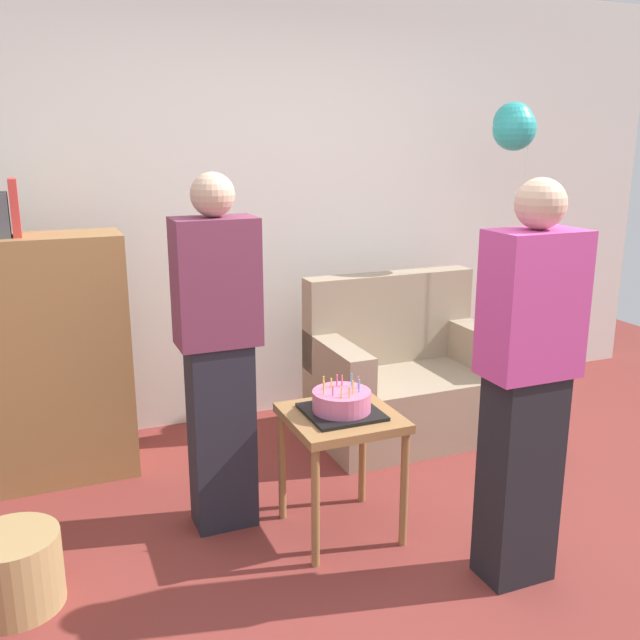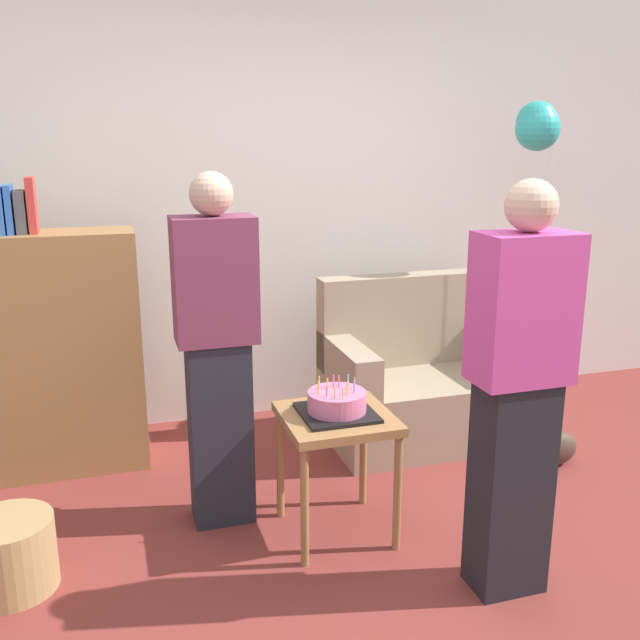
{
  "view_description": "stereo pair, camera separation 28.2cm",
  "coord_description": "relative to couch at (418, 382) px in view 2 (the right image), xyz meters",
  "views": [
    {
      "loc": [
        -1.34,
        -2.18,
        1.77
      ],
      "look_at": [
        -0.15,
        0.71,
        0.95
      ],
      "focal_mm": 39.3,
      "sensor_mm": 36.0,
      "label": 1
    },
    {
      "loc": [
        -1.07,
        -2.27,
        1.77
      ],
      "look_at": [
        -0.15,
        0.71,
        0.95
      ],
      "focal_mm": 39.3,
      "sensor_mm": 36.0,
      "label": 2
    }
  ],
  "objects": [
    {
      "name": "couch",
      "position": [
        0.0,
        0.0,
        0.0
      ],
      "size": [
        1.1,
        0.7,
        0.96
      ],
      "color": "gray",
      "rests_on": "ground_plane"
    },
    {
      "name": "wall_back",
      "position": [
        -0.67,
        0.7,
        1.01
      ],
      "size": [
        6.0,
        0.1,
        2.7
      ],
      "primitive_type": "cube",
      "color": "silver",
      "rests_on": "ground_plane"
    },
    {
      "name": "balloon_bunch",
      "position": [
        0.75,
        0.08,
        1.49
      ],
      "size": [
        0.26,
        0.27,
        1.98
      ],
      "color": "silver",
      "rests_on": "ground_plane"
    },
    {
      "name": "bookshelf",
      "position": [
        -2.0,
        0.18,
        0.33
      ],
      "size": [
        0.8,
        0.36,
        1.61
      ],
      "color": "olive",
      "rests_on": "ground_plane"
    },
    {
      "name": "person_holding_cake",
      "position": [
        -0.29,
        -1.47,
        0.49
      ],
      "size": [
        0.36,
        0.22,
        1.63
      ],
      "rotation": [
        0.0,
        0.0,
        2.8
      ],
      "color": "black",
      "rests_on": "ground_plane"
    },
    {
      "name": "side_table",
      "position": [
        -0.82,
        -0.89,
        0.15
      ],
      "size": [
        0.48,
        0.48,
        0.58
      ],
      "color": "olive",
      "rests_on": "ground_plane"
    },
    {
      "name": "ground_plane",
      "position": [
        -0.67,
        -1.35,
        -0.34
      ],
      "size": [
        8.0,
        8.0,
        0.0
      ],
      "primitive_type": "plane",
      "color": "maroon"
    },
    {
      "name": "birthday_cake",
      "position": [
        -0.82,
        -0.89,
        0.29
      ],
      "size": [
        0.32,
        0.32,
        0.17
      ],
      "color": "black",
      "rests_on": "side_table"
    },
    {
      "name": "wicker_basket",
      "position": [
        -2.2,
        -0.9,
        -0.19
      ],
      "size": [
        0.36,
        0.36,
        0.3
      ],
      "primitive_type": "cylinder",
      "color": "#A88451",
      "rests_on": "ground_plane"
    },
    {
      "name": "person_blowing_candles",
      "position": [
        -1.29,
        -0.61,
        0.49
      ],
      "size": [
        0.36,
        0.22,
        1.63
      ],
      "rotation": [
        0.0,
        0.0,
        -0.17
      ],
      "color": "#23232D",
      "rests_on": "ground_plane"
    },
    {
      "name": "handbag",
      "position": [
        0.55,
        -0.61,
        -0.24
      ],
      "size": [
        0.28,
        0.14,
        0.2
      ],
      "primitive_type": "ellipsoid",
      "color": "#473328",
      "rests_on": "ground_plane"
    }
  ]
}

